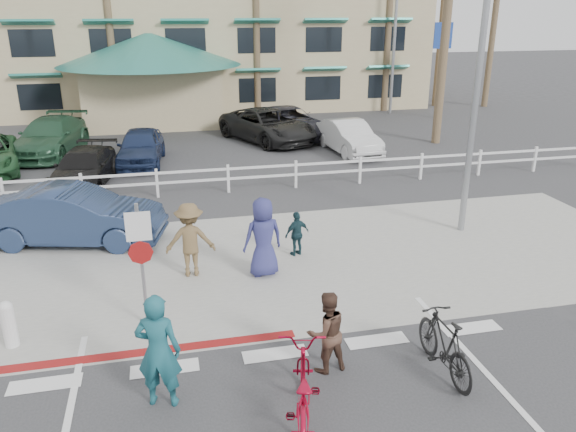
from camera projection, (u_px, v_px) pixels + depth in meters
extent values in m
plane|color=#333335|center=(282.00, 374.00, 9.83)|extent=(140.00, 140.00, 0.00)
cube|color=gray|center=(243.00, 266.00, 13.94)|extent=(22.00, 7.00, 0.01)
cube|color=#333335|center=(224.00, 212.00, 17.60)|extent=(40.00, 5.00, 0.01)
cube|color=#333335|center=(200.00, 145.00, 26.28)|extent=(50.00, 16.00, 0.01)
cube|color=maroon|center=(109.00, 357.00, 10.30)|extent=(7.00, 0.25, 0.02)
imported|color=maroon|center=(302.00, 389.00, 8.55)|extent=(1.26, 2.29, 1.14)
imported|color=#1A5662|center=(158.00, 351.00, 8.77)|extent=(0.82, 0.64, 1.97)
imported|color=black|center=(445.00, 344.00, 9.70)|extent=(0.56, 1.88, 1.12)
imported|color=#4A3126|center=(326.00, 332.00, 9.70)|extent=(0.83, 0.70, 1.51)
imported|color=brown|center=(190.00, 240.00, 13.20)|extent=(1.21, 0.75, 1.81)
imported|color=#18353C|center=(297.00, 234.00, 14.37)|extent=(0.75, 0.51, 1.19)
imported|color=navy|center=(263.00, 237.00, 13.19)|extent=(1.03, 0.76, 1.92)
imported|color=#1E2D4B|center=(74.00, 216.00, 15.09)|extent=(4.98, 2.72, 1.56)
imported|color=black|center=(84.00, 168.00, 20.13)|extent=(2.49, 4.63, 1.27)
imported|color=#192647|center=(141.00, 147.00, 22.88)|extent=(2.11, 4.38, 1.44)
imported|color=silver|center=(349.00, 137.00, 24.68)|extent=(1.88, 4.41, 1.41)
imported|color=#224931|center=(50.00, 137.00, 24.34)|extent=(3.14, 5.68, 1.56)
imported|color=black|center=(268.00, 125.00, 26.77)|extent=(4.58, 6.10, 1.54)
imported|color=#25252E|center=(288.00, 122.00, 27.71)|extent=(3.45, 5.64, 1.46)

